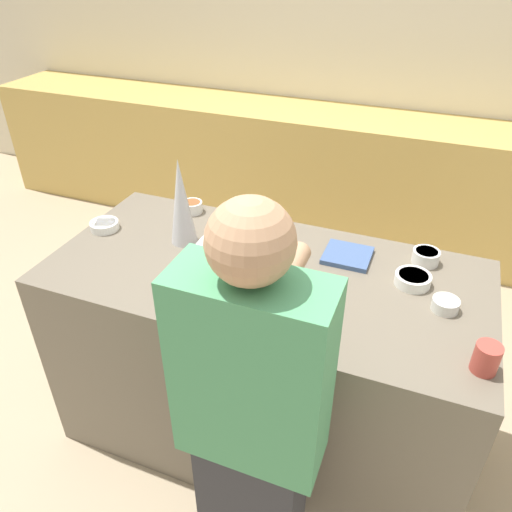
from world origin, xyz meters
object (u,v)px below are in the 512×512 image
(cookbook, at_px, (347,255))
(person, at_px, (252,433))
(candy_bowl_beside_tree, at_px, (104,225))
(mug, at_px, (486,358))
(candy_bowl_behind_tray, at_px, (413,279))
(candy_bowl_far_right, at_px, (445,304))
(candy_bowl_center_rear, at_px, (426,256))
(decorative_tree, at_px, (181,202))
(baking_tray, at_px, (231,290))
(candy_bowl_near_tray_right, at_px, (192,206))
(candy_bowl_front_corner, at_px, (245,219))
(gingerbread_house, at_px, (230,265))

(cookbook, height_order, person, person)
(candy_bowl_beside_tree, bearing_deg, mug, -10.48)
(candy_bowl_behind_tray, relative_size, person, 0.08)
(candy_bowl_far_right, xyz_separation_m, cookbook, (-0.39, 0.20, -0.01))
(candy_bowl_center_rear, distance_m, candy_bowl_beside_tree, 1.36)
(decorative_tree, distance_m, candy_bowl_beside_tree, 0.41)
(mug, relative_size, person, 0.06)
(baking_tray, height_order, candy_bowl_beside_tree, candy_bowl_beside_tree)
(decorative_tree, height_order, candy_bowl_behind_tray, decorative_tree)
(candy_bowl_center_rear, xyz_separation_m, candy_bowl_beside_tree, (-1.34, -0.24, -0.01))
(candy_bowl_behind_tray, bearing_deg, candy_bowl_near_tray_right, 168.64)
(decorative_tree, height_order, mug, decorative_tree)
(candy_bowl_beside_tree, bearing_deg, candy_bowl_center_rear, 10.24)
(baking_tray, distance_m, candy_bowl_near_tray_right, 0.64)
(candy_bowl_center_rear, xyz_separation_m, person, (-0.37, -0.91, -0.14))
(candy_bowl_front_corner, bearing_deg, person, -66.43)
(decorative_tree, bearing_deg, candy_bowl_beside_tree, -173.93)
(candy_bowl_front_corner, distance_m, candy_bowl_near_tray_right, 0.27)
(baking_tray, distance_m, gingerbread_house, 0.11)
(decorative_tree, bearing_deg, baking_tray, -37.35)
(baking_tray, bearing_deg, candy_bowl_front_corner, 106.45)
(baking_tray, xyz_separation_m, person, (0.27, -0.46, -0.12))
(candy_bowl_front_corner, bearing_deg, candy_bowl_behind_tray, -14.50)
(baking_tray, height_order, candy_bowl_front_corner, candy_bowl_front_corner)
(candy_bowl_far_right, bearing_deg, candy_bowl_center_rear, 108.68)
(candy_bowl_beside_tree, relative_size, mug, 1.28)
(person, bearing_deg, candy_bowl_far_right, 53.90)
(gingerbread_house, distance_m, person, 0.58)
(decorative_tree, height_order, candy_bowl_near_tray_right, decorative_tree)
(cookbook, bearing_deg, candy_bowl_beside_tree, -170.96)
(candy_bowl_far_right, bearing_deg, baking_tray, -166.83)
(candy_bowl_behind_tray, xyz_separation_m, candy_bowl_beside_tree, (-1.31, -0.08, -0.00))
(candy_bowl_far_right, xyz_separation_m, mug, (0.13, -0.25, 0.02))
(gingerbread_house, bearing_deg, cookbook, 47.00)
(baking_tray, bearing_deg, cookbook, 46.98)
(gingerbread_house, bearing_deg, mug, -5.45)
(candy_bowl_front_corner, xyz_separation_m, candy_bowl_far_right, (0.87, -0.31, 0.00))
(candy_bowl_behind_tray, distance_m, candy_bowl_far_right, 0.17)
(baking_tray, distance_m, candy_bowl_far_right, 0.75)
(baking_tray, relative_size, mug, 3.91)
(baking_tray, bearing_deg, candy_bowl_beside_tree, 163.52)
(baking_tray, bearing_deg, mug, -5.43)
(candy_bowl_behind_tray, distance_m, candy_bowl_front_corner, 0.78)
(gingerbread_house, xyz_separation_m, candy_bowl_behind_tray, (0.61, 0.28, -0.09))
(candy_bowl_front_corner, distance_m, mug, 1.15)
(decorative_tree, height_order, candy_bowl_front_corner, decorative_tree)
(baking_tray, relative_size, candy_bowl_behind_tray, 2.85)
(candy_bowl_beside_tree, xyz_separation_m, cookbook, (1.04, 0.17, -0.01))
(gingerbread_house, xyz_separation_m, candy_bowl_center_rear, (0.64, 0.45, -0.08))
(cookbook, xyz_separation_m, mug, (0.51, -0.45, 0.04))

